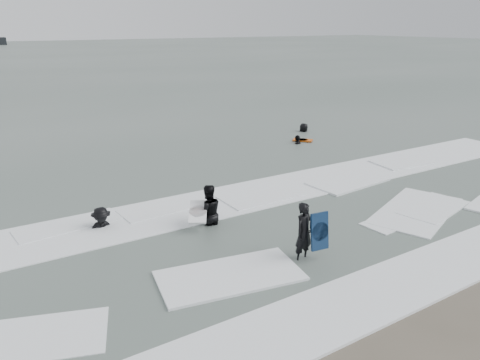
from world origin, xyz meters
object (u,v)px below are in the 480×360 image
surfer_breaker (102,230)px  surfer_right_near (298,144)px  surfer_right_far (304,132)px  surfer_wading (208,225)px  surfer_centre (303,261)px

surfer_breaker → surfer_right_near: surfer_right_near is taller
surfer_right_near → surfer_right_far: (1.93, 1.93, 0.00)m
surfer_wading → surfer_breaker: 3.09m
surfer_centre → surfer_right_near: size_ratio=0.98×
surfer_right_near → surfer_breaker: bearing=-10.6°
surfer_right_far → surfer_centre: bearing=44.7°
surfer_wading → surfer_right_near: 10.36m
surfer_right_near → surfer_right_far: size_ratio=0.98×
surfer_centre → surfer_breaker: bearing=118.4°
surfer_centre → surfer_wading: 3.39m
surfer_centre → surfer_right_far: (9.18, 11.42, 0.00)m
surfer_centre → surfer_right_near: (7.25, 9.49, 0.00)m
surfer_breaker → surfer_right_near: bearing=21.7°
surfer_wading → surfer_right_near: surfer_wading is taller
surfer_wading → surfer_breaker: surfer_wading is taller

